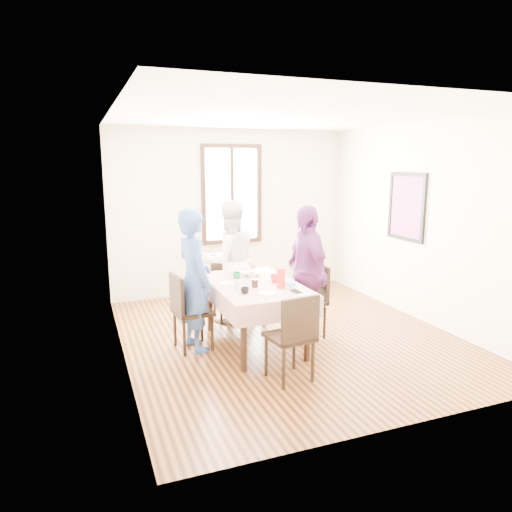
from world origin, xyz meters
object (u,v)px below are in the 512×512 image
object	(u,v)px
dining_table	(255,314)
chair_far	(229,288)
person_far	(229,261)
person_right	(306,272)
chair_left	(193,311)
chair_near	(289,336)
person_left	(194,280)
chair_right	(307,301)

from	to	relation	value
dining_table	chair_far	world-z (taller)	chair_far
person_far	person_right	xyz separation A→B (m)	(0.70, -0.93, -0.00)
chair_left	chair_near	size ratio (longest dim) A/B	1.00
chair_near	person_far	size ratio (longest dim) A/B	0.54
dining_table	person_right	size ratio (longest dim) A/B	0.87
chair_far	person_left	world-z (taller)	person_left
chair_right	person_far	size ratio (longest dim) A/B	0.54
chair_left	person_far	bearing A→B (deg)	132.65
chair_near	chair_far	bearing A→B (deg)	82.24
dining_table	person_left	world-z (taller)	person_left
chair_far	person_far	size ratio (longest dim) A/B	0.54
chair_right	chair_near	size ratio (longest dim) A/B	1.00
person_far	chair_left	bearing A→B (deg)	45.43
dining_table	person_left	size ratio (longest dim) A/B	0.87
dining_table	chair_near	world-z (taller)	chair_near
person_far	chair_far	bearing A→B (deg)	-93.91
chair_left	person_far	world-z (taller)	person_far
person_right	person_far	bearing A→B (deg)	-141.04
chair_near	person_right	bearing A→B (deg)	48.18
chair_left	chair_right	xyz separation A→B (m)	(1.44, -0.09, 0.00)
chair_left	chair_right	bearing A→B (deg)	79.72
dining_table	chair_right	size ratio (longest dim) A/B	1.58
dining_table	chair_near	distance (m)	0.99
chair_far	person_far	world-z (taller)	person_far
person_right	person_left	bearing A→B (deg)	-91.76
chair_left	person_left	xyz separation A→B (m)	(0.02, -0.00, 0.38)
person_right	chair_left	bearing A→B (deg)	-91.71
chair_right	person_left	size ratio (longest dim) A/B	0.55
chair_right	chair_far	world-z (taller)	same
dining_table	chair_right	xyz separation A→B (m)	(0.72, 0.05, 0.08)
dining_table	chair_far	bearing A→B (deg)	90.00
chair_right	chair_far	bearing A→B (deg)	38.95
chair_right	chair_far	xyz separation A→B (m)	(-0.72, 0.95, 0.00)
chair_far	dining_table	bearing A→B (deg)	90.63
chair_right	person_left	bearing A→B (deg)	88.06
chair_right	chair_near	distance (m)	1.26
chair_right	person_far	world-z (taller)	person_far
person_left	chair_near	bearing A→B (deg)	-157.81
chair_left	chair_right	distance (m)	1.44
chair_right	person_right	world-z (taller)	person_right
chair_right	person_far	xyz separation A→B (m)	(-0.72, 0.93, 0.38)
person_far	person_right	size ratio (longest dim) A/B	1.01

